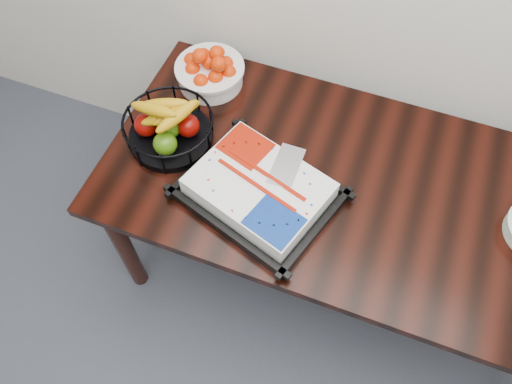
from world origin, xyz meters
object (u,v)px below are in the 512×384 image
(cake_tray, at_px, (259,190))
(tangerine_bowl, at_px, (210,68))
(table, at_px, (349,198))
(fruit_basket, at_px, (169,127))

(cake_tray, height_order, tangerine_bowl, tangerine_bowl)
(table, bearing_deg, cake_tray, -151.00)
(table, bearing_deg, tangerine_bowl, 157.52)
(fruit_basket, bearing_deg, cake_tray, -16.74)
(cake_tray, bearing_deg, tangerine_bowl, 130.40)
(cake_tray, xyz_separation_m, fruit_basket, (-0.40, 0.12, 0.03))
(tangerine_bowl, bearing_deg, table, -22.48)
(tangerine_bowl, distance_m, fruit_basket, 0.32)
(table, xyz_separation_m, cake_tray, (-0.30, -0.16, 0.13))
(cake_tray, xyz_separation_m, tangerine_bowl, (-0.38, 0.44, 0.03))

